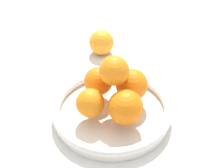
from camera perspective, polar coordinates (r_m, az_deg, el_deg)
name	(u,v)px	position (r m, az deg, el deg)	size (l,w,h in m)	color
ground_plane	(112,116)	(0.82, 0.00, -5.93)	(4.00, 4.00, 0.00)	silver
fruit_bowl	(112,111)	(0.81, 0.00, -4.89)	(0.31, 0.31, 0.04)	silver
orange_pile	(115,90)	(0.76, 0.50, -1.08)	(0.19, 0.18, 0.14)	orange
stray_orange	(101,42)	(1.04, -1.94, 7.61)	(0.08, 0.08, 0.08)	orange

